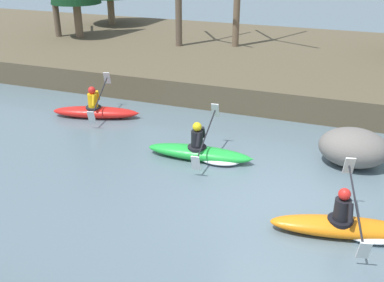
% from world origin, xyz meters
% --- Properties ---
extents(ground_plane, '(90.00, 90.00, 0.00)m').
position_xyz_m(ground_plane, '(0.00, 0.00, 0.00)').
color(ground_plane, slate).
extents(riverbank_far, '(44.00, 10.98, 0.86)m').
position_xyz_m(riverbank_far, '(0.00, 10.34, 0.43)').
color(riverbank_far, brown).
rests_on(riverbank_far, ground).
extents(kayaker_lead, '(2.79, 2.05, 1.20)m').
position_xyz_m(kayaker_lead, '(1.44, -0.56, 0.20)').
color(kayaker_lead, orange).
rests_on(kayaker_lead, ground).
extents(kayaker_middle, '(2.79, 2.07, 1.20)m').
position_xyz_m(kayaker_middle, '(-2.17, 1.47, 0.20)').
color(kayaker_middle, green).
rests_on(kayaker_middle, ground).
extents(kayaker_trailing, '(2.78, 2.04, 1.20)m').
position_xyz_m(kayaker_trailing, '(-6.27, 3.06, 0.22)').
color(kayaker_trailing, red).
rests_on(kayaker_trailing, ground).
extents(boulder_midstream, '(1.67, 1.31, 0.95)m').
position_xyz_m(boulder_midstream, '(1.37, 2.49, 0.47)').
color(boulder_midstream, slate).
rests_on(boulder_midstream, ground).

